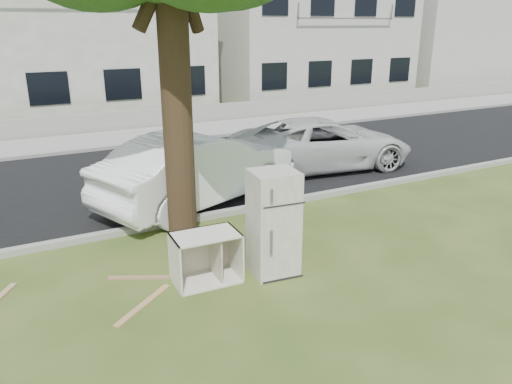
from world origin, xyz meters
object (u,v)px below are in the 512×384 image
car_right (323,143)px  car_center (199,168)px  cabinet (206,258)px  fridge (273,223)px

car_right → car_center: bearing=111.9°
cabinet → car_right: size_ratio=0.20×
car_center → car_right: (4.12, 1.08, -0.10)m
fridge → car_right: bearing=54.0°
fridge → car_center: fridge is taller
fridge → cabinet: size_ratio=1.67×
car_right → fridge: bearing=145.3°
cabinet → car_right: car_right is taller
fridge → car_right: size_ratio=0.34×
cabinet → car_center: car_center is taller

